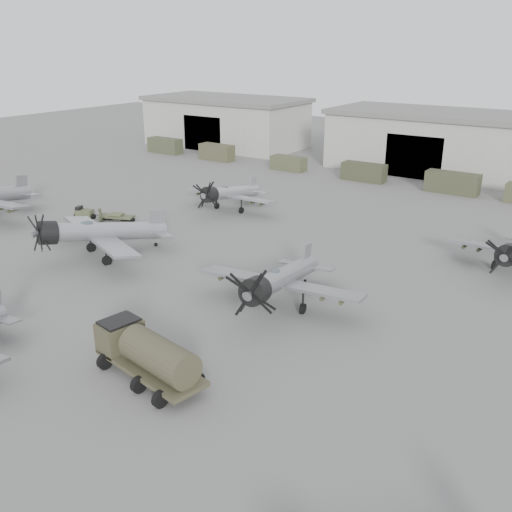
{
  "coord_description": "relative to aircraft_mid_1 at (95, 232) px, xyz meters",
  "views": [
    {
      "loc": [
        26.54,
        -22.69,
        18.24
      ],
      "look_at": [
        3.09,
        11.63,
        2.5
      ],
      "focal_mm": 40.0,
      "sensor_mm": 36.0,
      "label": 1
    }
  ],
  "objects": [
    {
      "name": "support_truck_3",
      "position": [
        7.01,
        41.38,
        -1.23
      ],
      "size": [
        6.09,
        2.2,
        2.42
      ],
      "primitive_type": "cube",
      "color": "#373A26",
      "rests_on": "ground"
    },
    {
      "name": "support_truck_2",
      "position": [
        -5.18,
        41.38,
        -1.41
      ],
      "size": [
        5.29,
        2.2,
        2.06
      ],
      "primitive_type": "cube",
      "color": "#43462E",
      "rests_on": "ground"
    },
    {
      "name": "aircraft_mid_1",
      "position": [
        0.0,
        0.0,
        0.0
      ],
      "size": [
        13.25,
        11.97,
        5.37
      ],
      "rotation": [
        0.0,
        0.0,
        -0.38
      ],
      "color": "#94979C",
      "rests_on": "ground"
    },
    {
      "name": "aircraft_mid_2",
      "position": [
        18.84,
        0.43,
        -0.18
      ],
      "size": [
        12.51,
        11.26,
        4.97
      ],
      "rotation": [
        0.0,
        0.0,
        0.14
      ],
      "color": "gray",
      "rests_on": "ground"
    },
    {
      "name": "ground_crew",
      "position": [
        -7.0,
        6.66,
        -1.46
      ],
      "size": [
        0.72,
        0.84,
        1.95
      ],
      "primitive_type": "imported",
      "rotation": [
        0.0,
        0.0,
        2.0
      ],
      "color": "#3A4029",
      "rests_on": "ground"
    },
    {
      "name": "ground",
      "position": [
        12.05,
        -8.62,
        -2.44
      ],
      "size": [
        220.0,
        220.0,
        0.0
      ],
      "primitive_type": "plane",
      "color": "#535351",
      "rests_on": "ground"
    },
    {
      "name": "support_truck_0",
      "position": [
        -30.12,
        41.38,
        -1.18
      ],
      "size": [
        6.35,
        2.2,
        2.53
      ],
      "primitive_type": "cube",
      "color": "#3C422B",
      "rests_on": "ground"
    },
    {
      "name": "support_truck_1",
      "position": [
        -18.8,
        41.38,
        -1.17
      ],
      "size": [
        5.87,
        2.2,
        2.54
      ],
      "primitive_type": "cube",
      "color": "#43422B",
      "rests_on": "ground"
    },
    {
      "name": "tug_trailer",
      "position": [
        -9.4,
        8.11,
        -1.94
      ],
      "size": [
        6.59,
        3.53,
        1.33
      ],
      "rotation": [
        0.0,
        0.0,
        0.37
      ],
      "color": "#444A30",
      "rests_on": "ground"
    },
    {
      "name": "hangar_left",
      "position": [
        -25.95,
        53.34,
        1.93
      ],
      "size": [
        29.0,
        14.8,
        8.7
      ],
      "color": "#B1B1A6",
      "rests_on": "ground"
    },
    {
      "name": "hangar_center",
      "position": [
        12.05,
        53.34,
        1.93
      ],
      "size": [
        29.0,
        14.8,
        8.7
      ],
      "color": "#B1B1A6",
      "rests_on": "ground"
    },
    {
      "name": "aircraft_far_0",
      "position": [
        0.61,
        18.67,
        -0.36
      ],
      "size": [
        11.39,
        10.25,
        4.58
      ],
      "rotation": [
        0.0,
        0.0,
        0.02
      ],
      "color": "#9FA3A8",
      "rests_on": "ground"
    },
    {
      "name": "support_truck_4",
      "position": [
        19.17,
        41.38,
        -1.12
      ],
      "size": [
        6.65,
        2.2,
        2.64
      ],
      "primitive_type": "cube",
      "color": "#393C27",
      "rests_on": "ground"
    },
    {
      "name": "fuel_tanker",
      "position": [
        17.56,
        -11.43,
        -0.76
      ],
      "size": [
        7.9,
        3.77,
        2.92
      ],
      "rotation": [
        0.0,
        0.0,
        -0.17
      ],
      "color": "#3E3C29",
      "rests_on": "ground"
    }
  ]
}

